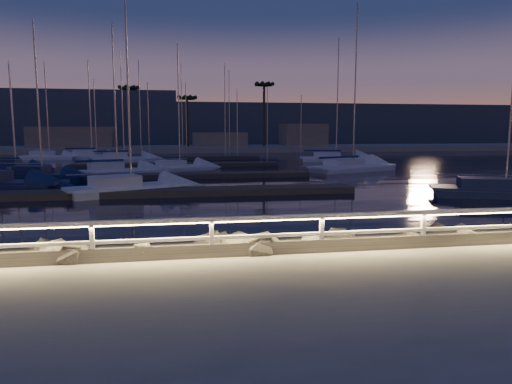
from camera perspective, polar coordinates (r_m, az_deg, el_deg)
The scene contains 21 objects.
ground at distance 12.17m, azimuth -10.27°, elevation -8.15°, with size 400.00×400.00×0.00m, color #ABA79A.
harbor_water at distance 43.14m, azimuth -9.90°, elevation 1.93°, with size 400.00×440.00×0.60m.
guard_rail at distance 11.98m, azimuth -10.69°, elevation -4.59°, with size 44.11×0.12×1.06m.
riprap at distance 14.37m, azimuth -25.91°, elevation -7.35°, with size 36.47×2.82×1.42m.
floating_docks at distance 44.37m, azimuth -9.92°, elevation 2.82°, with size 22.00×36.00×0.40m.
far_shore at distance 85.81m, azimuth -9.95°, elevation 5.60°, with size 160.00×14.00×5.20m.
palm_left at distance 84.39m, azimuth -15.59°, elevation 12.09°, with size 3.00×3.00×11.20m.
palm_center at distance 84.91m, azimuth -8.63°, elevation 11.34°, with size 3.00×3.00×9.70m.
palm_right at distance 85.54m, azimuth 1.01°, elevation 12.90°, with size 3.00×3.00×12.20m.
distant_hills at distance 147.11m, azimuth -18.62°, elevation 7.88°, with size 230.00×37.50×18.00m.
sailboat_d at distance 30.50m, azimuth 28.30°, elevation 0.23°, with size 8.47×5.53×14.01m.
sailboat_e at distance 38.99m, azimuth -25.38°, elevation 1.88°, with size 7.36×3.81×12.15m.
sailboat_f at distance 28.99m, azimuth -15.69°, elevation 0.58°, with size 7.98×5.05×13.25m.
sailboat_g at distance 44.91m, azimuth -9.71°, elevation 3.13°, with size 7.28×4.69×12.07m.
sailboat_h at distance 44.63m, azimuth 11.78°, elevation 3.12°, with size 9.51×5.88×15.64m.
sailboat_i at distance 50.69m, azimuth -28.00°, elevation 2.86°, with size 6.30×2.90×10.43m.
sailboat_j at distance 41.06m, azimuth -17.19°, elevation 2.53°, with size 7.79×4.75×12.89m.
sailboat_k at distance 59.66m, azimuth -16.35°, elevation 4.07°, with size 8.27×3.29×13.66m.
sailboat_l at distance 57.95m, azimuth 9.73°, elevation 4.19°, with size 9.33×4.89×15.21m.
sailboat_m at distance 65.84m, azimuth -19.97°, elevation 4.27°, with size 7.86×2.74×13.25m.
sailboat_n at distance 67.16m, azimuth -24.54°, elevation 4.07°, with size 7.88×3.65×12.96m.
Camera 1 is at (0.18, -11.71, 3.30)m, focal length 32.00 mm.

